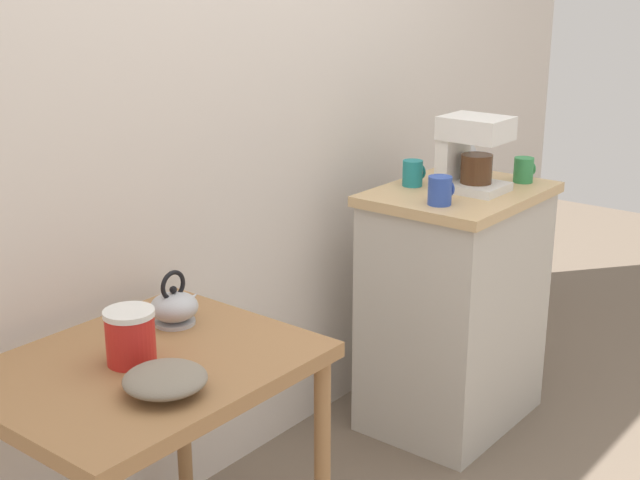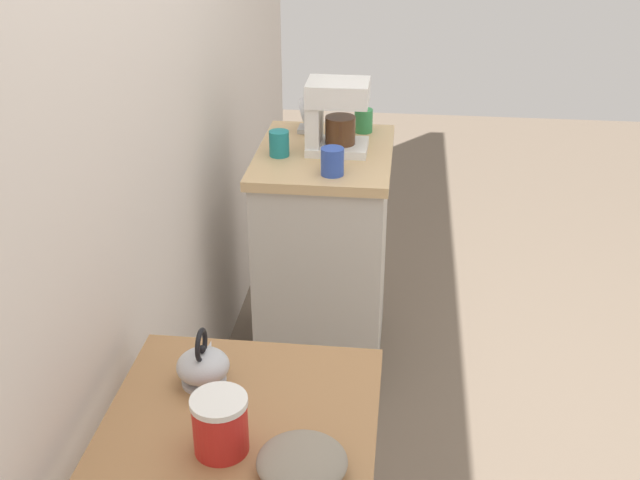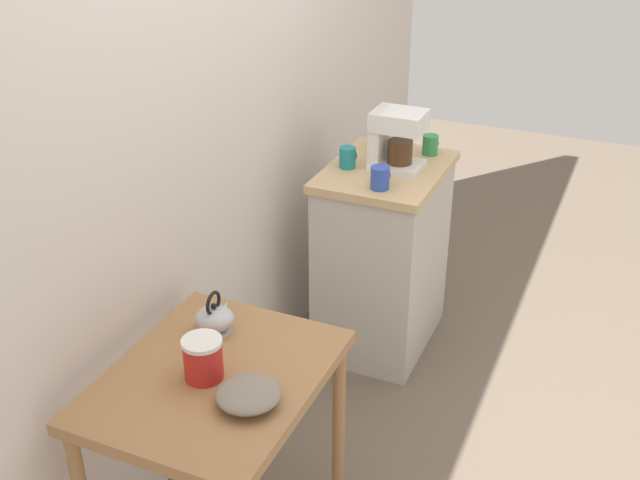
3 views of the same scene
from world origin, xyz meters
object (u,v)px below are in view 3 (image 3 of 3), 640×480
bowl_stoneware (248,394)px  coffee_maker (393,137)px  teakettle (215,318)px  canister_enamel (203,358)px  mug_tall_green (430,145)px  table_clock (383,137)px  mug_blue (380,178)px  mug_dark_teal (348,157)px

bowl_stoneware → coffee_maker: size_ratio=0.72×
bowl_stoneware → teakettle: teakettle is taller
canister_enamel → mug_tall_green: (1.66, -0.19, 0.13)m
table_clock → mug_blue: bearing=-161.5°
mug_blue → bowl_stoneware: bearing=-177.1°
bowl_stoneware → coffee_maker: 1.52m
mug_dark_teal → mug_blue: size_ratio=0.97×
teakettle → coffee_maker: coffee_maker is taller
canister_enamel → table_clock: 1.65m
canister_enamel → coffee_maker: size_ratio=0.51×
mug_blue → table_clock: table_clock is taller
coffee_maker → table_clock: bearing=30.1°
teakettle → bowl_stoneware: bearing=-135.6°
bowl_stoneware → mug_dark_teal: bearing=10.8°
mug_dark_teal → mug_blue: 0.26m
mug_blue → mug_dark_teal: bearing=52.5°
coffee_maker → mug_tall_green: 0.27m
mug_tall_green → mug_dark_teal: (-0.30, 0.28, 0.00)m
teakettle → mug_blue: mug_blue is taller
canister_enamel → mug_dark_teal: 1.38m
canister_enamel → table_clock: table_clock is taller
canister_enamel → mug_blue: bearing=-5.5°
coffee_maker → table_clock: 0.25m
bowl_stoneware → table_clock: 1.72m
bowl_stoneware → mug_tall_green: (1.72, -0.01, 0.17)m
mug_dark_teal → mug_blue: bearing=-127.5°
teakettle → mug_dark_teal: (1.14, -0.00, 0.15)m
bowl_stoneware → mug_blue: mug_blue is taller
bowl_stoneware → canister_enamel: canister_enamel is taller
coffee_maker → mug_dark_teal: 0.22m
teakettle → mug_blue: (0.98, -0.21, 0.15)m
bowl_stoneware → mug_dark_teal: 1.46m
table_clock → mug_dark_teal: bearing=167.4°
mug_dark_teal → mug_tall_green: bearing=-43.7°
bowl_stoneware → coffee_maker: coffee_maker is taller
mug_tall_green → teakettle: bearing=168.7°
teakettle → coffee_maker: bearing=-8.7°
coffee_maker → bowl_stoneware: bearing=-176.5°
mug_tall_green → mug_dark_teal: mug_dark_teal is taller
bowl_stoneware → canister_enamel: (0.06, 0.18, 0.03)m
teakettle → table_clock: bearing=-2.6°
mug_dark_teal → canister_enamel: bearing=-176.2°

